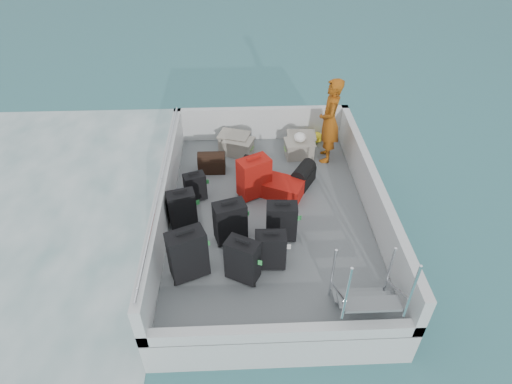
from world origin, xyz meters
TOP-DOWN VIEW (x-y plane):
  - ground at (0.00, 0.00)m, footprint 160.00×160.00m
  - ferry_hull at (0.00, 0.00)m, footprint 3.60×5.00m
  - deck at (0.00, 0.00)m, footprint 3.30×4.70m
  - deck_fittings at (0.35, -0.32)m, footprint 3.60×5.00m
  - suitcase_0 at (-1.23, -1.34)m, footprint 0.60×0.48m
  - suitcase_1 at (-1.42, -0.26)m, footprint 0.49×0.35m
  - suitcase_2 at (-1.26, 0.39)m, footprint 0.42×0.33m
  - suitcase_3 at (-0.47, -1.42)m, footprint 0.53×0.45m
  - suitcase_4 at (-0.65, -0.63)m, footprint 0.55×0.42m
  - suitcase_5 at (-0.23, 0.48)m, footprint 0.63×0.54m
  - suitcase_6 at (-0.06, -1.21)m, footprint 0.45×0.28m
  - suitcase_7 at (0.15, -0.63)m, footprint 0.49×0.30m
  - suitcase_8 at (0.26, 0.46)m, footprint 0.87×0.75m
  - duffel_0 at (-1.01, 1.24)m, footprint 0.51×0.30m
  - duffel_1 at (-0.18, 1.03)m, footprint 0.54×0.45m
  - duffel_2 at (0.68, 0.75)m, footprint 0.53×0.60m
  - crate_0 at (-0.58, 1.97)m, footprint 0.65×0.54m
  - crate_1 at (-0.49, 1.80)m, footprint 0.62×0.53m
  - crate_2 at (0.72, 1.67)m, footprint 0.57×0.42m
  - crate_3 at (0.79, 1.94)m, footprint 0.55×0.40m
  - yellow_bag at (1.15, 2.20)m, footprint 0.28×0.26m
  - white_bag at (0.72, 1.67)m, footprint 0.24×0.24m
  - passenger at (1.24, 1.58)m, footprint 0.49×0.68m

SIDE VIEW (x-z plane):
  - ground at x=0.00m, z-range 0.00..0.00m
  - ferry_hull at x=0.00m, z-range 0.00..0.60m
  - deck at x=0.00m, z-range 0.60..0.62m
  - yellow_bag at x=1.15m, z-range 0.62..0.84m
  - suitcase_8 at x=0.26m, z-range 0.62..0.91m
  - crate_1 at x=-0.49m, z-range 0.62..0.94m
  - duffel_0 at x=-1.01m, z-range 0.62..0.94m
  - duffel_1 at x=-0.18m, z-range 0.62..0.94m
  - duffel_2 at x=0.68m, z-range 0.62..0.94m
  - crate_3 at x=0.79m, z-range 0.62..0.94m
  - crate_2 at x=0.72m, z-range 0.62..0.95m
  - crate_0 at x=-0.58m, z-range 0.62..0.96m
  - suitcase_2 at x=-1.26m, z-range 0.62..1.15m
  - suitcase_6 at x=-0.06m, z-range 0.62..1.24m
  - suitcase_1 at x=-1.42m, z-range 0.62..1.28m
  - suitcase_7 at x=0.15m, z-range 0.62..1.28m
  - suitcase_3 at x=-0.47m, z-range 0.62..1.32m
  - suitcase_4 at x=-0.65m, z-range 0.62..1.33m
  - deck_fittings at x=0.35m, z-range 0.54..1.44m
  - suitcase_5 at x=-0.23m, z-range 0.62..1.37m
  - suitcase_0 at x=-1.23m, z-range 0.62..1.43m
  - white_bag at x=0.72m, z-range 0.95..1.13m
  - passenger at x=1.24m, z-range 0.62..2.30m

